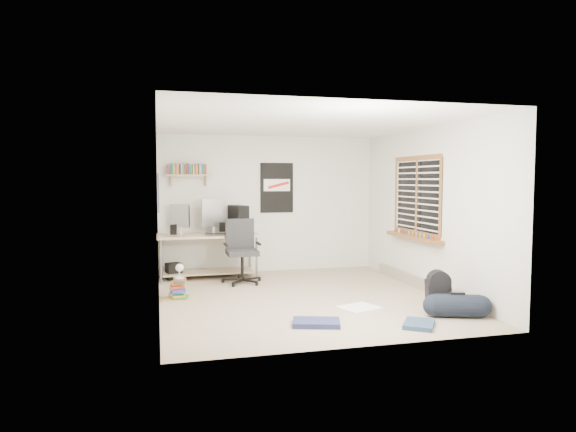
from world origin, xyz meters
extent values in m
cube|color=gray|center=(0.00, 0.00, -0.01)|extent=(4.00, 4.50, 0.01)
cube|color=white|center=(0.00, 0.00, 2.50)|extent=(4.00, 4.50, 0.01)
cube|color=silver|center=(0.00, 2.25, 1.25)|extent=(4.00, 0.01, 2.50)
cube|color=silver|center=(-2.00, 0.00, 1.25)|extent=(0.01, 4.50, 2.50)
cube|color=silver|center=(2.00, 0.00, 1.25)|extent=(0.01, 4.50, 2.50)
cube|color=#D4B293|center=(-1.16, 1.89, 0.36)|extent=(1.88, 1.34, 0.78)
cube|color=#9B9CA0|center=(-1.62, 2.00, 0.99)|extent=(0.35, 0.29, 0.40)
cube|color=#B9B9BE|center=(-1.05, 1.98, 1.03)|extent=(0.45, 0.25, 0.49)
cube|color=black|center=(-0.61, 2.00, 1.01)|extent=(0.33, 0.48, 0.46)
cube|color=black|center=(-1.04, 1.57, 0.79)|extent=(0.40, 0.20, 0.02)
cube|color=black|center=(-1.75, 1.68, 0.87)|extent=(0.11, 0.11, 0.17)
cube|color=black|center=(-0.90, 1.97, 0.87)|extent=(0.10, 0.10, 0.17)
cube|color=#27272A|center=(-0.66, 1.26, 0.49)|extent=(0.69, 0.69, 1.06)
cube|color=tan|center=(-1.45, 2.14, 1.78)|extent=(0.80, 0.22, 0.24)
cube|color=black|center=(0.15, 2.23, 1.55)|extent=(0.62, 0.03, 0.92)
cube|color=navy|center=(-1.99, 1.20, 1.50)|extent=(0.02, 0.42, 0.60)
cube|color=brown|center=(1.95, 0.30, 1.45)|extent=(0.10, 1.50, 1.26)
cube|color=#B7B2A8|center=(1.96, 0.30, 0.09)|extent=(0.08, 2.50, 0.18)
cube|color=black|center=(1.56, -1.08, 0.20)|extent=(0.35, 0.31, 0.41)
cylinder|color=black|center=(1.58, -1.49, 0.14)|extent=(0.36, 0.36, 0.56)
cube|color=white|center=(0.54, -0.86, 0.02)|extent=(0.59, 0.55, 0.04)
cube|color=navy|center=(-0.22, -1.39, 0.03)|extent=(0.63, 0.50, 0.06)
cube|color=navy|center=(0.92, -1.73, 0.03)|extent=(0.52, 0.55, 0.05)
cube|color=brown|center=(-1.74, 0.37, 0.15)|extent=(0.51, 0.45, 0.31)
cube|color=white|center=(-1.72, 0.35, 0.38)|extent=(0.17, 0.23, 0.20)
cube|color=black|center=(-1.75, 1.87, 0.14)|extent=(0.30, 0.30, 0.27)
camera|label=1|loc=(-2.01, -7.03, 1.71)|focal=32.00mm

